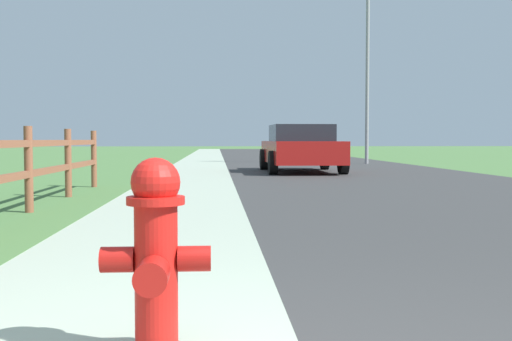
% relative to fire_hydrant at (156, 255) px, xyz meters
% --- Properties ---
extents(ground_plane, '(120.00, 120.00, 0.00)m').
position_rel_fire_hydrant_xyz_m(ground_plane, '(0.65, 24.09, -0.45)').
color(ground_plane, '#49733C').
extents(road_asphalt, '(7.00, 66.00, 0.01)m').
position_rel_fire_hydrant_xyz_m(road_asphalt, '(4.15, 26.09, -0.45)').
color(road_asphalt, '#363636').
rests_on(road_asphalt, ground).
extents(curb_concrete, '(6.00, 66.00, 0.01)m').
position_rel_fire_hydrant_xyz_m(curb_concrete, '(-2.35, 26.09, -0.45)').
color(curb_concrete, '#A0AF9A').
rests_on(curb_concrete, ground).
extents(grass_verge, '(5.00, 66.00, 0.00)m').
position_rel_fire_hydrant_xyz_m(grass_verge, '(-3.85, 26.09, -0.44)').
color(grass_verge, '#49733C').
rests_on(grass_verge, ground).
extents(fire_hydrant, '(0.48, 0.41, 0.87)m').
position_rel_fire_hydrant_xyz_m(fire_hydrant, '(0.00, 0.00, 0.00)').
color(fire_hydrant, red).
rests_on(fire_hydrant, ground).
extents(rail_fence, '(0.11, 10.86, 1.12)m').
position_rel_fire_hydrant_xyz_m(rail_fence, '(-2.15, 4.39, 0.20)').
color(rail_fence, brown).
rests_on(rail_fence, ground).
extents(parked_suv_red, '(2.19, 4.39, 1.38)m').
position_rel_fire_hydrant_xyz_m(parked_suv_red, '(2.75, 15.32, 0.24)').
color(parked_suv_red, maroon).
rests_on(parked_suv_red, ground).
extents(street_lamp, '(1.17, 0.20, 7.49)m').
position_rel_fire_hydrant_xyz_m(street_lamp, '(6.24, 21.19, 3.92)').
color(street_lamp, gray).
rests_on(street_lamp, ground).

